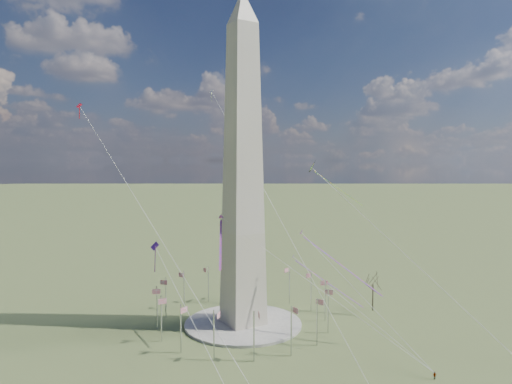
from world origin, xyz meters
TOP-DOWN VIEW (x-y plane):
  - ground at (0.00, 0.00)m, footprint 2000.00×2000.00m
  - plaza at (0.00, 0.00)m, footprint 36.00×36.00m
  - washington_monument at (0.00, 0.00)m, footprint 15.56×15.56m
  - flagpole_ring at (-0.00, -0.00)m, footprint 54.40×54.40m
  - tree_near at (44.25, -10.17)m, footprint 7.63×7.63m
  - person_centre at (21.54, -53.19)m, footprint 1.14×0.75m
  - kite_delta_black at (31.01, 5.03)m, footprint 17.39×16.57m
  - kite_diamond_purple at (-24.60, 9.25)m, footprint 1.92×3.05m
  - kite_streamer_left at (16.93, -19.37)m, footprint 14.05×21.67m
  - kite_streamer_mid at (-8.95, -3.00)m, footprint 9.45×17.25m
  - kite_streamer_right at (27.42, -0.97)m, footprint 17.44×18.42m
  - kite_small_red at (-41.44, 29.40)m, footprint 1.73×1.64m
  - kite_small_white at (9.67, 43.26)m, footprint 1.54×2.36m

SIDE VIEW (x-z plane):
  - ground at x=0.00m, z-range 0.00..0.00m
  - plaza at x=0.00m, z-range 0.00..0.80m
  - person_centre at x=21.54m, z-range 0.00..1.80m
  - flagpole_ring at x=0.00m, z-range 0.77..13.77m
  - tree_near at x=44.25m, z-range 2.85..16.20m
  - kite_streamer_right at x=27.42m, z-range 4.33..20.79m
  - kite_streamer_left at x=16.93m, z-range 15.53..32.39m
  - kite_diamond_purple at x=-24.60m, z-range 19.72..29.06m
  - kite_streamer_mid at x=-8.95m, z-range 22.50..35.37m
  - kite_delta_black at x=31.01m, z-range 39.25..55.37m
  - washington_monument at x=0.00m, z-range -2.05..97.95m
  - kite_small_red at x=-41.44m, z-range 64.62..69.48m
  - kite_small_white at x=9.67m, z-range 74.41..79.53m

